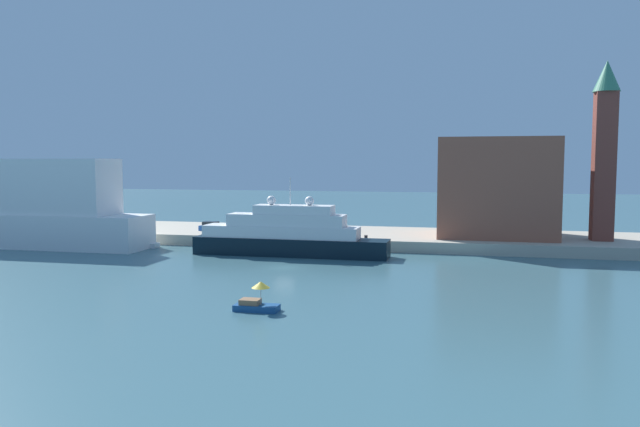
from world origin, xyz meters
TOP-DOWN VIEW (x-y plane):
  - ground at (0.00, 0.00)m, footprint 400.00×400.00m
  - quay_dock at (0.00, 26.09)m, footprint 110.00×20.17m
  - large_yacht at (-2.44, 9.98)m, footprint 27.73×4.45m
  - small_motorboat at (4.02, -21.83)m, footprint 3.94×1.69m
  - work_barge at (-26.39, 12.56)m, footprint 4.77×1.77m
  - harbor_building at (26.44, 26.24)m, footprint 17.39×14.13m
  - bell_tower at (41.26, 24.10)m, footprint 3.80×3.80m
  - parked_car at (-19.61, 23.09)m, footprint 4.04×1.89m
  - person_figure at (-16.51, 17.62)m, footprint 0.36×0.36m
  - mooring_bollard at (7.56, 17.10)m, footprint 0.50×0.50m

SIDE VIEW (x-z plane):
  - ground at x=0.00m, z-range 0.00..0.00m
  - work_barge at x=-26.39m, z-range 0.00..0.74m
  - quay_dock at x=0.00m, z-range 0.00..1.67m
  - small_motorboat at x=4.02m, z-range -0.45..2.20m
  - mooring_bollard at x=7.56m, z-range 1.67..2.30m
  - parked_car at x=-19.61m, z-range 1.56..3.08m
  - person_figure at x=-16.51m, z-range 1.61..3.44m
  - large_yacht at x=-2.44m, z-range -2.62..8.31m
  - harbor_building at x=26.44m, z-range 1.67..16.80m
  - bell_tower at x=41.26m, z-range 2.82..28.83m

